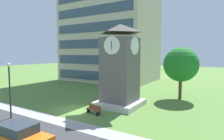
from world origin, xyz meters
name	(u,v)px	position (x,y,z in m)	size (l,w,h in m)	color
ground_plane	(73,110)	(0.00, 0.00, 0.00)	(160.00, 160.00, 0.00)	#567F38
street_asphalt	(2,137)	(0.00, -7.39, 0.00)	(120.00, 7.20, 0.01)	#38383A
kerb_strip	(51,119)	(0.00, -2.99, 0.00)	(120.00, 1.60, 0.01)	#9E9E99
office_building	(110,24)	(-9.40, 22.35, 12.80)	(19.64, 13.73, 25.60)	beige
clock_tower	(120,70)	(3.37, 4.15, 4.12)	(4.70, 4.70, 9.31)	#605B56
park_bench	(94,109)	(2.54, 0.24, 0.46)	(1.86, 0.86, 0.88)	brown
street_lamp	(10,84)	(-3.27, -4.82, 3.26)	(0.36, 0.36, 5.17)	#333338
tree_near_tower	(181,65)	(8.58, 11.25, 4.58)	(4.52, 4.52, 6.86)	#513823
parked_car_orange	(21,137)	(3.00, -7.85, 0.86)	(4.13, 2.04, 1.69)	orange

